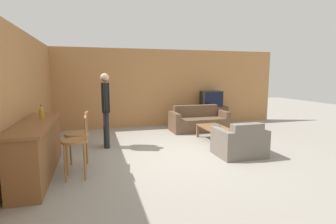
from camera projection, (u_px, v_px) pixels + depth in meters
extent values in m
plane|color=gray|center=(182.00, 155.00, 5.73)|extent=(24.00, 24.00, 0.00)
cube|color=#B27A47|center=(149.00, 88.00, 8.86)|extent=(9.40, 0.08, 2.60)
cube|color=#B27A47|center=(34.00, 95.00, 5.89)|extent=(0.08, 8.48, 2.60)
cube|color=brown|center=(38.00, 150.00, 4.53)|extent=(0.47, 2.30, 0.90)
cube|color=brown|center=(36.00, 123.00, 4.46)|extent=(0.55, 2.36, 0.05)
cylinder|color=#996638|center=(75.00, 141.00, 4.41)|extent=(0.44, 0.44, 0.04)
cylinder|color=#996638|center=(67.00, 158.00, 4.56)|extent=(0.04, 0.04, 0.63)
cylinder|color=#996638|center=(65.00, 164.00, 4.27)|extent=(0.04, 0.04, 0.63)
cylinder|color=#996638|center=(85.00, 156.00, 4.64)|extent=(0.04, 0.04, 0.63)
cylinder|color=#996638|center=(85.00, 162.00, 4.35)|extent=(0.04, 0.04, 0.63)
cylinder|color=#996638|center=(86.00, 127.00, 4.56)|extent=(0.02, 0.02, 0.35)
cylinder|color=#996638|center=(86.00, 128.00, 4.47)|extent=(0.02, 0.02, 0.35)
cylinder|color=#996638|center=(86.00, 129.00, 4.39)|extent=(0.02, 0.02, 0.35)
cylinder|color=#996638|center=(85.00, 130.00, 4.31)|extent=(0.02, 0.02, 0.35)
cube|color=#996638|center=(85.00, 118.00, 4.41)|extent=(0.04, 0.37, 0.04)
cylinder|color=#996638|center=(77.00, 134.00, 4.91)|extent=(0.49, 0.49, 0.04)
cylinder|color=#996638|center=(71.00, 149.00, 5.09)|extent=(0.04, 0.04, 0.63)
cylinder|color=#996638|center=(67.00, 154.00, 4.79)|extent=(0.04, 0.04, 0.63)
cylinder|color=#996638|center=(87.00, 149.00, 5.13)|extent=(0.04, 0.04, 0.63)
cylinder|color=#996638|center=(85.00, 153.00, 4.84)|extent=(0.04, 0.04, 0.63)
cylinder|color=#996638|center=(87.00, 122.00, 5.04)|extent=(0.02, 0.02, 0.35)
cylinder|color=#996638|center=(87.00, 123.00, 4.96)|extent=(0.02, 0.02, 0.35)
cylinder|color=#996638|center=(86.00, 124.00, 4.87)|extent=(0.02, 0.02, 0.35)
cylinder|color=#996638|center=(85.00, 125.00, 4.79)|extent=(0.02, 0.02, 0.35)
cube|color=#996638|center=(86.00, 113.00, 4.89)|extent=(0.08, 0.37, 0.04)
cube|color=brown|center=(199.00, 124.00, 8.25)|extent=(1.46, 0.85, 0.41)
cube|color=brown|center=(195.00, 111.00, 8.49)|extent=(1.46, 0.22, 0.37)
cube|color=brown|center=(174.00, 122.00, 8.02)|extent=(0.16, 0.85, 0.61)
cube|color=brown|center=(222.00, 120.00, 8.46)|extent=(0.16, 0.85, 0.61)
cube|color=#70665B|center=(239.00, 146.00, 5.72)|extent=(0.68, 0.80, 0.41)
cube|color=#70665B|center=(247.00, 132.00, 5.39)|extent=(0.68, 0.22, 0.35)
cube|color=#70665B|center=(256.00, 141.00, 5.82)|extent=(0.16, 0.80, 0.60)
cube|color=#70665B|center=(222.00, 143.00, 5.59)|extent=(0.16, 0.80, 0.60)
cube|color=brown|center=(214.00, 127.00, 7.00)|extent=(0.61, 1.03, 0.04)
cube|color=brown|center=(212.00, 139.00, 6.50)|extent=(0.06, 0.06, 0.34)
cube|color=brown|center=(231.00, 138.00, 6.64)|extent=(0.06, 0.06, 0.34)
cube|color=brown|center=(198.00, 131.00, 7.41)|extent=(0.06, 0.06, 0.34)
cube|color=brown|center=(215.00, 130.00, 7.55)|extent=(0.06, 0.06, 0.34)
cube|color=#513823|center=(211.00, 115.00, 9.24)|extent=(1.11, 0.51, 0.65)
cube|color=black|center=(211.00, 99.00, 9.15)|extent=(0.69, 0.45, 0.54)
cube|color=black|center=(214.00, 99.00, 8.94)|extent=(0.62, 0.01, 0.47)
cylinder|color=#B27A23|center=(41.00, 114.00, 4.85)|extent=(0.08, 0.08, 0.16)
cone|color=#B27A23|center=(41.00, 108.00, 4.83)|extent=(0.07, 0.07, 0.07)
cylinder|color=black|center=(41.00, 105.00, 4.83)|extent=(0.03, 0.03, 0.02)
cube|color=navy|center=(216.00, 126.00, 6.98)|extent=(0.23, 0.20, 0.03)
cylinder|color=black|center=(106.00, 130.00, 6.25)|extent=(0.14, 0.14, 0.87)
cylinder|color=black|center=(106.00, 129.00, 6.40)|extent=(0.14, 0.14, 0.87)
cube|color=black|center=(105.00, 97.00, 6.21)|extent=(0.18, 0.45, 0.69)
cylinder|color=black|center=(106.00, 97.00, 5.97)|extent=(0.09, 0.09, 0.64)
cylinder|color=black|center=(105.00, 95.00, 6.44)|extent=(0.09, 0.09, 0.64)
sphere|color=tan|center=(105.00, 77.00, 6.15)|extent=(0.20, 0.20, 0.20)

